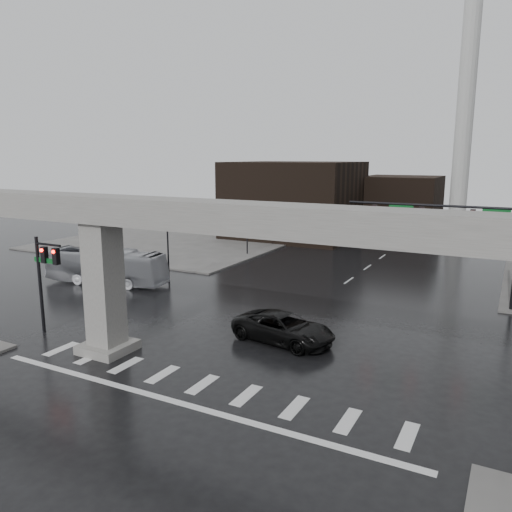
% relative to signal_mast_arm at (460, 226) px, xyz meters
% --- Properties ---
extents(ground, '(160.00, 160.00, 0.00)m').
position_rel_signal_mast_arm_xyz_m(ground, '(-8.99, -18.80, -5.83)').
color(ground, black).
rests_on(ground, ground).
extents(sidewalk_nw, '(28.00, 36.00, 0.15)m').
position_rel_signal_mast_arm_xyz_m(sidewalk_nw, '(-34.99, 17.20, -5.75)').
color(sidewalk_nw, slate).
rests_on(sidewalk_nw, ground).
extents(elevated_guideway, '(48.00, 2.60, 8.70)m').
position_rel_signal_mast_arm_xyz_m(elevated_guideway, '(-7.73, -18.80, 1.05)').
color(elevated_guideway, '#98948F').
rests_on(elevated_guideway, ground).
extents(building_far_left, '(16.00, 14.00, 10.00)m').
position_rel_signal_mast_arm_xyz_m(building_far_left, '(-22.99, 23.20, -0.83)').
color(building_far_left, black).
rests_on(building_far_left, ground).
extents(building_far_mid, '(10.00, 10.00, 8.00)m').
position_rel_signal_mast_arm_xyz_m(building_far_mid, '(-10.99, 33.20, -1.83)').
color(building_far_mid, black).
rests_on(building_far_mid, ground).
extents(smokestack, '(3.60, 3.60, 30.00)m').
position_rel_signal_mast_arm_xyz_m(smokestack, '(-2.99, 27.20, 7.52)').
color(smokestack, beige).
rests_on(smokestack, ground).
extents(signal_mast_arm, '(12.12, 0.43, 8.00)m').
position_rel_signal_mast_arm_xyz_m(signal_mast_arm, '(0.00, 0.00, 0.00)').
color(signal_mast_arm, black).
rests_on(signal_mast_arm, ground).
extents(signal_left_pole, '(2.30, 0.30, 6.00)m').
position_rel_signal_mast_arm_xyz_m(signal_left_pole, '(-21.24, -18.30, -1.76)').
color(signal_left_pole, black).
rests_on(signal_left_pole, ground).
extents(lamp_left_0, '(1.22, 0.32, 5.11)m').
position_rel_signal_mast_arm_xyz_m(lamp_left_0, '(-22.49, -4.80, -2.36)').
color(lamp_left_0, black).
rests_on(lamp_left_0, ground).
extents(lamp_left_1, '(1.22, 0.32, 5.11)m').
position_rel_signal_mast_arm_xyz_m(lamp_left_1, '(-22.49, 9.20, -2.36)').
color(lamp_left_1, black).
rests_on(lamp_left_1, ground).
extents(lamp_left_2, '(1.22, 0.32, 5.11)m').
position_rel_signal_mast_arm_xyz_m(lamp_left_2, '(-22.49, 23.20, -2.36)').
color(lamp_left_2, black).
rests_on(lamp_left_2, ground).
extents(pickup_truck, '(6.54, 3.78, 1.72)m').
position_rel_signal_mast_arm_xyz_m(pickup_truck, '(-7.90, -12.90, -4.97)').
color(pickup_truck, black).
rests_on(pickup_truck, ground).
extents(city_bus, '(11.09, 4.19, 3.02)m').
position_rel_signal_mast_arm_xyz_m(city_bus, '(-26.99, -7.57, -4.32)').
color(city_bus, silver).
rests_on(city_bus, ground).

